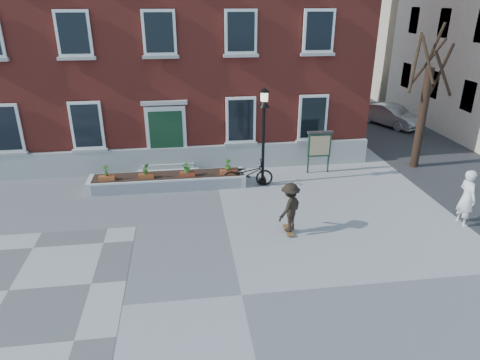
{
  "coord_description": "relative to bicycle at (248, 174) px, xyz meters",
  "views": [
    {
      "loc": [
        -1.25,
        -8.85,
        7.01
      ],
      "look_at": [
        0.5,
        4.0,
        1.5
      ],
      "focal_mm": 32.0,
      "sensor_mm": 36.0,
      "label": 1
    }
  ],
  "objects": [
    {
      "name": "ground",
      "position": [
        -1.2,
        -6.83,
        -0.54
      ],
      "size": [
        100.0,
        100.0,
        0.0
      ],
      "primitive_type": "plane",
      "color": "gray",
      "rests_on": "ground"
    },
    {
      "name": "checker_patch",
      "position": [
        -7.2,
        -5.83,
        -0.53
      ],
      "size": [
        6.0,
        6.0,
        0.01
      ],
      "primitive_type": "cube",
      "color": "#545557",
      "rests_on": "ground"
    },
    {
      "name": "bicycle",
      "position": [
        0.0,
        0.0,
        0.0
      ],
      "size": [
        2.06,
        0.77,
        1.07
      ],
      "primitive_type": "imported",
      "rotation": [
        0.0,
        0.0,
        1.54
      ],
      "color": "black",
      "rests_on": "ground"
    },
    {
      "name": "parked_car",
      "position": [
        9.78,
        7.75,
        0.09
      ],
      "size": [
        2.78,
        4.01,
        1.25
      ],
      "primitive_type": "imported",
      "rotation": [
        0.0,
        0.0,
        0.43
      ],
      "color": "#A8ABAD",
      "rests_on": "ground"
    },
    {
      "name": "bystander",
      "position": [
        6.67,
        -4.1,
        0.44
      ],
      "size": [
        0.5,
        0.73,
        1.95
      ],
      "primitive_type": "imported",
      "rotation": [
        0.0,
        0.0,
        1.62
      ],
      "color": "white",
      "rests_on": "ground"
    },
    {
      "name": "brick_building",
      "position": [
        -3.2,
        7.15,
        5.77
      ],
      "size": [
        18.4,
        10.85,
        12.6
      ],
      "color": "maroon",
      "rests_on": "ground"
    },
    {
      "name": "planter_assembly",
      "position": [
        -3.18,
        0.35,
        -0.23
      ],
      "size": [
        6.2,
        1.12,
        1.15
      ],
      "color": "silver",
      "rests_on": "ground"
    },
    {
      "name": "bare_tree",
      "position": [
        7.81,
        1.18,
        2.25
      ],
      "size": [
        1.83,
        1.83,
        6.16
      ],
      "color": "#322016",
      "rests_on": "ground"
    },
    {
      "name": "lamp_post",
      "position": [
        0.64,
        0.15,
        2.0
      ],
      "size": [
        0.4,
        0.4,
        3.93
      ],
      "color": "black",
      "rests_on": "ground"
    },
    {
      "name": "notice_board",
      "position": [
        3.26,
        1.06,
        0.73
      ],
      "size": [
        1.1,
        0.16,
        1.87
      ],
      "color": "#183022",
      "rests_on": "ground"
    },
    {
      "name": "skateboarder",
      "position": [
        0.77,
        -3.83,
        0.35
      ],
      "size": [
        1.18,
        1.18,
        1.72
      ],
      "color": "brown",
      "rests_on": "ground"
    }
  ]
}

